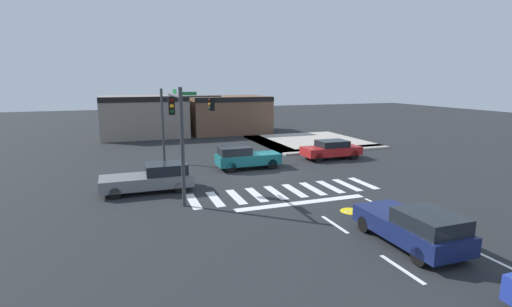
# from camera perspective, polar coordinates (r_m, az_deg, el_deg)

# --- Properties ---
(ground_plane) EXTENTS (120.00, 120.00, 0.00)m
(ground_plane) POSITION_cam_1_polar(r_m,az_deg,el_deg) (24.46, 0.10, -2.89)
(ground_plane) COLOR #232628
(crosswalk_near) EXTENTS (10.34, 2.58, 0.01)m
(crosswalk_near) POSITION_cam_1_polar(r_m,az_deg,el_deg) (20.44, 4.41, -5.72)
(crosswalk_near) COLOR silver
(crosswalk_near) RESTS_ON ground_plane
(lane_markings) EXTENTS (6.80, 24.25, 0.01)m
(lane_markings) POSITION_cam_1_polar(r_m,az_deg,el_deg) (14.49, 22.33, -13.75)
(lane_markings) COLOR white
(lane_markings) RESTS_ON ground_plane
(bike_detector_marking) EXTENTS (0.97, 0.97, 0.01)m
(bike_detector_marking) POSITION_cam_1_polar(r_m,az_deg,el_deg) (17.96, 14.08, -8.41)
(bike_detector_marking) COLOR yellow
(bike_detector_marking) RESTS_ON ground_plane
(curb_corner_northeast) EXTENTS (10.00, 10.60, 0.15)m
(curb_corner_northeast) POSITION_cam_1_polar(r_m,az_deg,el_deg) (36.28, 7.68, 1.70)
(curb_corner_northeast) COLOR #B2AA9E
(curb_corner_northeast) RESTS_ON ground_plane
(storefront_row) EXTENTS (17.77, 6.61, 4.27)m
(storefront_row) POSITION_cam_1_polar(r_m,az_deg,el_deg) (42.09, -9.55, 5.71)
(storefront_row) COLOR gray
(storefront_row) RESTS_ON ground_plane
(traffic_signal_southwest) EXTENTS (0.32, 4.26, 5.57)m
(traffic_signal_southwest) POSITION_cam_1_polar(r_m,az_deg,el_deg) (19.07, -11.83, 4.53)
(traffic_signal_southwest) COLOR #383A3D
(traffic_signal_southwest) RESTS_ON ground_plane
(traffic_signal_northwest) EXTENTS (4.38, 0.32, 5.29)m
(traffic_signal_northwest) POSITION_cam_1_polar(r_m,az_deg,el_deg) (27.81, -10.56, 6.04)
(traffic_signal_northwest) COLOR #383A3D
(traffic_signal_northwest) RESTS_ON ground_plane
(car_red) EXTENTS (4.41, 1.84, 1.41)m
(car_red) POSITION_cam_1_polar(r_m,az_deg,el_deg) (29.14, 11.27, 0.64)
(car_red) COLOR red
(car_red) RESTS_ON ground_plane
(car_teal) EXTENTS (4.23, 1.70, 1.53)m
(car_teal) POSITION_cam_1_polar(r_m,az_deg,el_deg) (25.37, -1.67, -0.58)
(car_teal) COLOR #196B70
(car_teal) RESTS_ON ground_plane
(car_navy) EXTENTS (1.90, 4.30, 1.48)m
(car_navy) POSITION_cam_1_polar(r_m,az_deg,el_deg) (14.82, 22.67, -10.10)
(car_navy) COLOR #141E4C
(car_navy) RESTS_ON ground_plane
(car_gray) EXTENTS (4.74, 1.86, 1.47)m
(car_gray) POSITION_cam_1_polar(r_m,az_deg,el_deg) (21.02, -15.41, -3.57)
(car_gray) COLOR slate
(car_gray) RESTS_ON ground_plane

